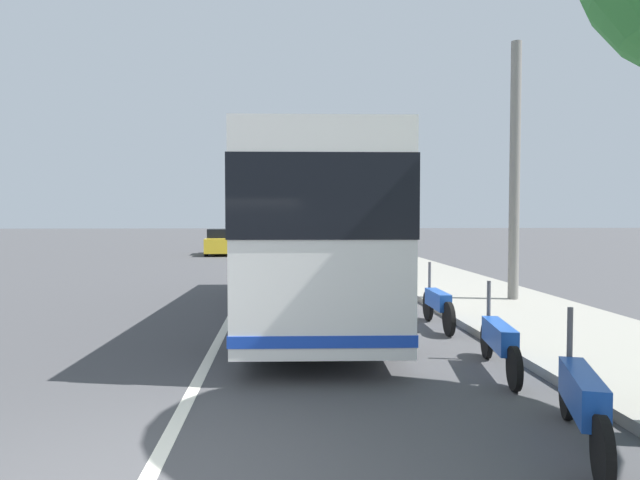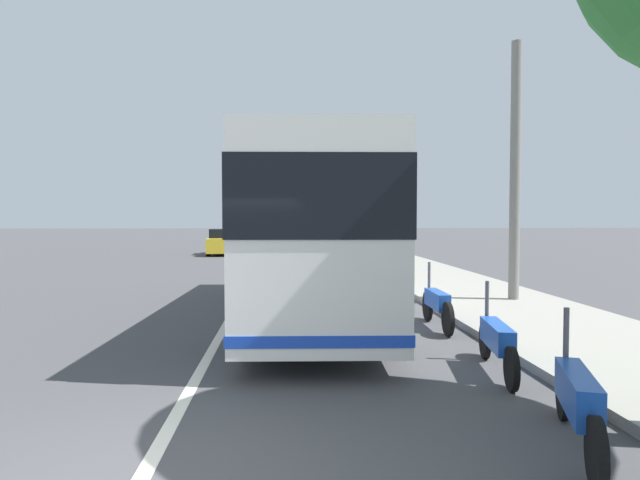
# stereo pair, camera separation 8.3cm
# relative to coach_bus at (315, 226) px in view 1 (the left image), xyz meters

# --- Properties ---
(sidewalk_curb) EXTENTS (110.00, 3.60, 0.14)m
(sidewalk_curb) POSITION_rel_coach_bus_xyz_m (1.88, -4.63, -1.94)
(sidewalk_curb) COLOR gray
(sidewalk_curb) RESTS_ON ground
(lane_divider_line) EXTENTS (110.00, 0.16, 0.01)m
(lane_divider_line) POSITION_rel_coach_bus_xyz_m (1.88, 1.89, -2.01)
(lane_divider_line) COLOR silver
(lane_divider_line) RESTS_ON ground
(coach_bus) EXTENTS (10.86, 2.93, 3.53)m
(coach_bus) POSITION_rel_coach_bus_xyz_m (0.00, 0.00, 0.00)
(coach_bus) COLOR silver
(coach_bus) RESTS_ON ground
(motorcycle_angled) EXTENTS (2.13, 0.79, 1.25)m
(motorcycle_angled) POSITION_rel_coach_bus_xyz_m (-7.39, -2.11, -1.54)
(motorcycle_angled) COLOR black
(motorcycle_angled) RESTS_ON ground
(motorcycle_nearest_curb) EXTENTS (2.20, 0.43, 1.23)m
(motorcycle_nearest_curb) POSITION_rel_coach_bus_xyz_m (-4.82, -2.33, -1.56)
(motorcycle_nearest_curb) COLOR black
(motorcycle_nearest_curb) RESTS_ON ground
(motorcycle_by_tree) EXTENTS (2.21, 0.26, 1.27)m
(motorcycle_by_tree) POSITION_rel_coach_bus_xyz_m (-1.60, -2.37, -1.54)
(motorcycle_by_tree) COLOR black
(motorcycle_by_tree) RESTS_ON ground
(car_behind_bus) EXTENTS (4.24, 2.02, 1.53)m
(car_behind_bus) POSITION_rel_coach_bus_xyz_m (20.79, 4.29, -1.28)
(car_behind_bus) COLOR gold
(car_behind_bus) RESTS_ON ground
(car_ahead_same_lane) EXTENTS (3.98, 1.97, 1.52)m
(car_ahead_same_lane) POSITION_rel_coach_bus_xyz_m (31.41, 0.28, -1.30)
(car_ahead_same_lane) COLOR black
(car_ahead_same_lane) RESTS_ON ground
(car_oncoming) EXTENTS (3.98, 1.93, 1.40)m
(car_oncoming) POSITION_rel_coach_bus_xyz_m (37.64, 3.92, -1.35)
(car_oncoming) COLOR gray
(car_oncoming) RESTS_ON ground
(car_far_distant) EXTENTS (4.44, 2.12, 1.59)m
(car_far_distant) POSITION_rel_coach_bus_xyz_m (29.59, 3.33, -1.27)
(car_far_distant) COLOR red
(car_far_distant) RESTS_ON ground
(utility_pole) EXTENTS (0.26, 0.26, 6.61)m
(utility_pole) POSITION_rel_coach_bus_xyz_m (1.18, -5.12, 1.29)
(utility_pole) COLOR slate
(utility_pole) RESTS_ON ground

